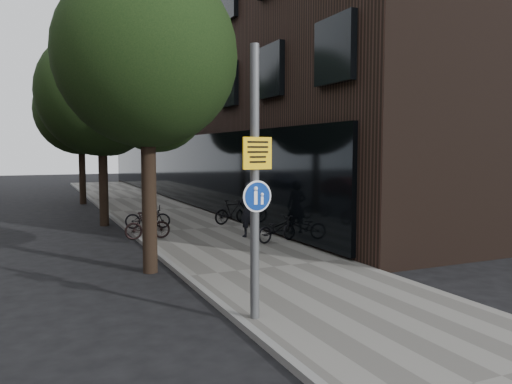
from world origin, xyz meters
TOP-DOWN VIEW (x-y plane):
  - ground at (0.00, 0.00)m, footprint 120.00×120.00m
  - sidewalk at (0.25, 10.00)m, footprint 4.50×60.00m
  - curb_edge at (-2.00, 10.00)m, footprint 0.15×60.00m
  - building_right_dark_brick at (8.50, 22.00)m, footprint 12.00×40.00m
  - street_tree_near at (-2.53, 4.64)m, footprint 4.40×4.40m
  - street_tree_mid at (-2.53, 13.14)m, footprint 5.00×5.00m
  - street_tree_far at (-2.53, 22.14)m, footprint 5.00×5.00m
  - signpost at (-1.76, 0.03)m, footprint 0.54×0.16m
  - pedestrian at (1.43, 7.61)m, footprint 0.73×0.53m
  - parked_bike_facade_near at (1.88, 6.38)m, footprint 1.67×0.94m
  - parked_bike_facade_far at (2.00, 10.60)m, footprint 1.66×0.75m
  - parked_bike_curb_near at (-1.32, 10.79)m, footprint 1.74×0.96m
  - parked_bike_curb_far at (-1.80, 8.55)m, footprint 1.50×0.47m

SIDE VIEW (x-z plane):
  - ground at x=0.00m, z-range 0.00..0.00m
  - sidewalk at x=0.25m, z-range 0.00..0.12m
  - curb_edge at x=-2.00m, z-range 0.00..0.13m
  - parked_bike_facade_near at x=1.88m, z-range 0.12..0.95m
  - parked_bike_curb_near at x=-1.32m, z-range 0.12..0.99m
  - parked_bike_curb_far at x=-1.80m, z-range 0.12..1.01m
  - parked_bike_facade_far at x=2.00m, z-range 0.12..1.08m
  - pedestrian at x=1.43m, z-range 0.12..1.99m
  - signpost at x=-1.76m, z-range 0.14..4.83m
  - street_tree_near at x=-2.53m, z-range 1.36..8.86m
  - street_tree_mid at x=-2.53m, z-range 1.21..9.01m
  - street_tree_far at x=-2.53m, z-range 1.21..9.01m
  - building_right_dark_brick at x=8.50m, z-range 0.00..18.00m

